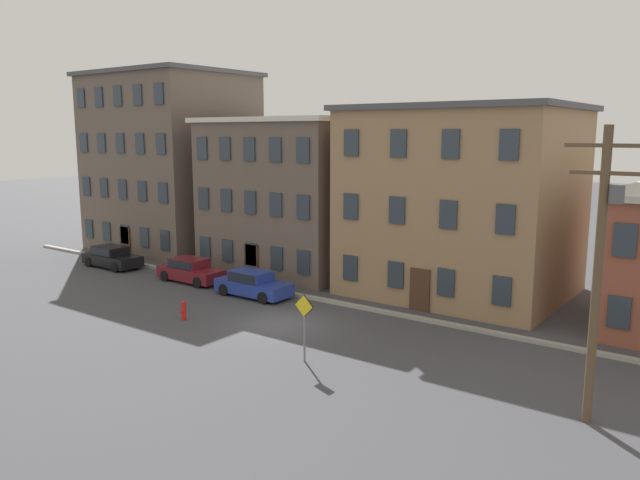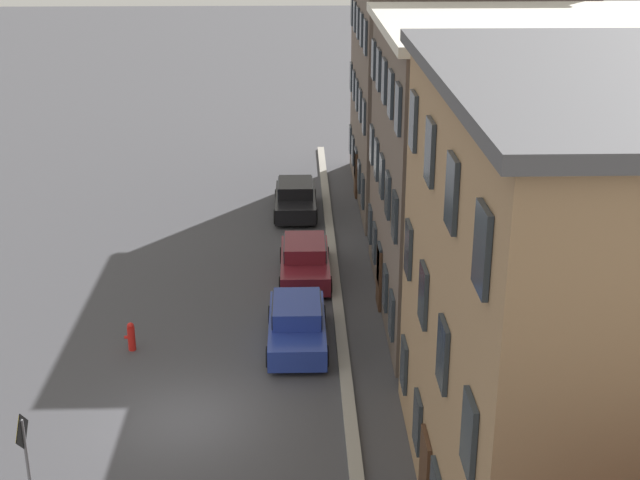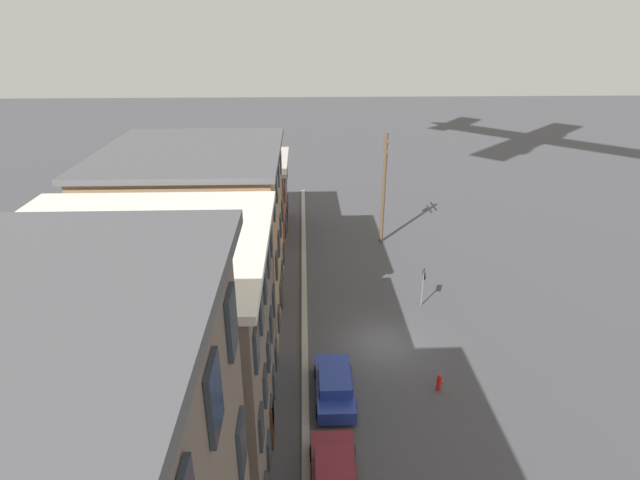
# 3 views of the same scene
# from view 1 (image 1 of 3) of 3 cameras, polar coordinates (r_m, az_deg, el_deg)

# --- Properties ---
(ground_plane) EXTENTS (200.00, 200.00, 0.00)m
(ground_plane) POSITION_cam_1_polar(r_m,az_deg,el_deg) (29.92, -3.86, -7.65)
(ground_plane) COLOR #424247
(kerb_strip) EXTENTS (56.00, 0.36, 0.16)m
(kerb_strip) POSITION_cam_1_polar(r_m,az_deg,el_deg) (33.31, 1.16, -5.66)
(kerb_strip) COLOR #9E998E
(kerb_strip) RESTS_ON ground_plane
(apartment_corner) EXTENTS (11.59, 9.64, 13.44)m
(apartment_corner) POSITION_cam_1_polar(r_m,az_deg,el_deg) (50.00, -13.42, 6.98)
(apartment_corner) COLOR #66564C
(apartment_corner) RESTS_ON ground_plane
(apartment_midblock) EXTENTS (10.65, 10.62, 9.89)m
(apartment_midblock) POSITION_cam_1_polar(r_m,az_deg,el_deg) (41.82, -1.64, 4.30)
(apartment_midblock) COLOR #66564C
(apartment_midblock) RESTS_ON ground_plane
(apartment_far) EXTENTS (11.78, 10.20, 10.41)m
(apartment_far) POSITION_cam_1_polar(r_m,az_deg,el_deg) (35.71, 12.91, 3.54)
(apartment_far) COLOR #9E7A56
(apartment_far) RESTS_ON ground_plane
(car_black) EXTENTS (4.40, 1.92, 1.43)m
(car_black) POSITION_cam_1_polar(r_m,az_deg,el_deg) (44.22, -18.52, -1.42)
(car_black) COLOR black
(car_black) RESTS_ON ground_plane
(car_maroon) EXTENTS (4.40, 1.92, 1.43)m
(car_maroon) POSITION_cam_1_polar(r_m,az_deg,el_deg) (38.69, -11.73, -2.66)
(car_maroon) COLOR maroon
(car_maroon) RESTS_ON ground_plane
(car_blue) EXTENTS (4.40, 1.92, 1.43)m
(car_blue) POSITION_cam_1_polar(r_m,az_deg,el_deg) (34.74, -6.18, -3.93)
(car_blue) COLOR #233899
(car_blue) RESTS_ON ground_plane
(caution_sign) EXTENTS (0.94, 0.08, 2.75)m
(caution_sign) POSITION_cam_1_polar(r_m,az_deg,el_deg) (24.61, -1.46, -7.03)
(caution_sign) COLOR slate
(caution_sign) RESTS_ON ground_plane
(utility_pole) EXTENTS (2.40, 0.44, 9.19)m
(utility_pole) POSITION_cam_1_polar(r_m,az_deg,el_deg) (20.50, 24.23, -1.74)
(utility_pole) COLOR brown
(utility_pole) RESTS_ON ground_plane
(fire_hydrant) EXTENTS (0.24, 0.34, 0.96)m
(fire_hydrant) POSITION_cam_1_polar(r_m,az_deg,el_deg) (31.03, -12.36, -6.28)
(fire_hydrant) COLOR red
(fire_hydrant) RESTS_ON ground_plane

